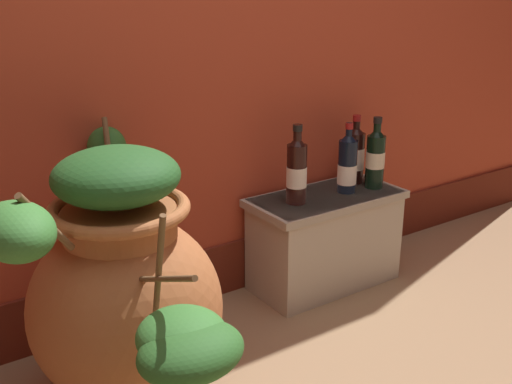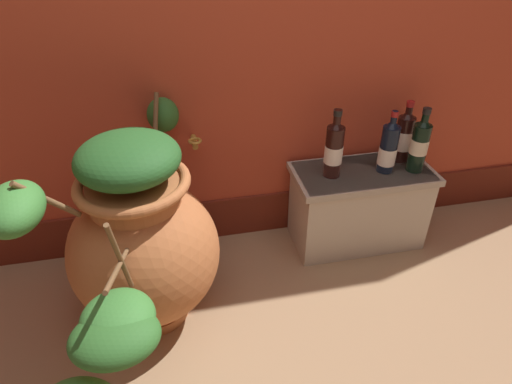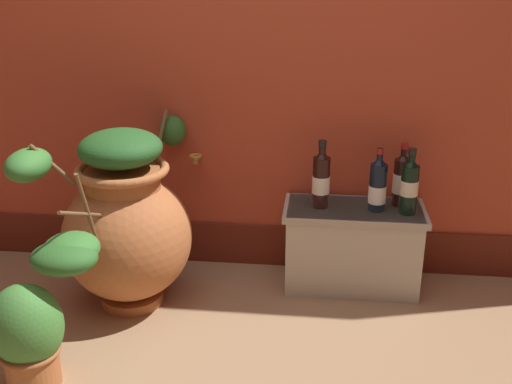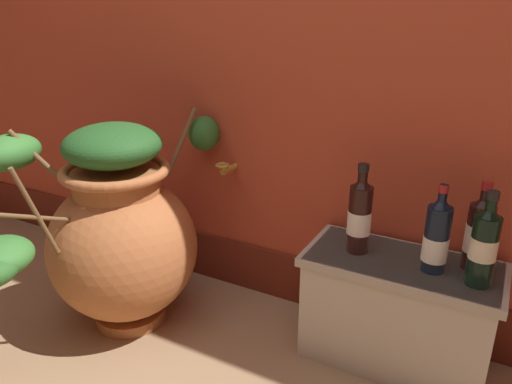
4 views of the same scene
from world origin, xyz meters
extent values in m
cube|color=maroon|center=(0.00, 1.10, 0.11)|extent=(4.40, 0.02, 0.21)
cylinder|color=#B28433|center=(-0.27, 1.05, 0.56)|extent=(0.02, 0.10, 0.02)
torus|color=#B28433|center=(-0.27, 1.00, 0.59)|extent=(0.06, 0.06, 0.01)
cylinder|color=#B26638|center=(-0.51, 0.67, 0.02)|extent=(0.27, 0.27, 0.05)
ellipsoid|color=#B26638|center=(-0.51, 0.67, 0.32)|extent=(0.55, 0.55, 0.55)
cylinder|color=#B26638|center=(-0.51, 0.67, 0.57)|extent=(0.31, 0.31, 0.11)
torus|color=#B26638|center=(-0.51, 0.67, 0.63)|extent=(0.39, 0.39, 0.04)
cylinder|color=brown|center=(-0.42, 0.94, 0.68)|extent=(0.06, 0.16, 0.25)
ellipsoid|color=#2D6628|center=(-0.38, 1.05, 0.69)|extent=(0.13, 0.13, 0.14)
cylinder|color=brown|center=(-0.74, 0.53, 0.68)|extent=(0.15, 0.10, 0.20)
ellipsoid|color=#387A33|center=(-0.81, 0.48, 0.70)|extent=(0.16, 0.23, 0.12)
cylinder|color=brown|center=(-0.54, 0.33, 0.57)|extent=(0.04, 0.36, 0.17)
cylinder|color=brown|center=(-0.54, 0.35, 0.57)|extent=(0.03, 0.12, 0.33)
ellipsoid|color=#235623|center=(-0.51, 0.67, 0.72)|extent=(0.34, 0.34, 0.15)
cube|color=beige|center=(0.47, 0.93, 0.20)|extent=(0.60, 0.29, 0.39)
cube|color=#AEA592|center=(0.47, 0.93, 0.38)|extent=(0.64, 0.31, 0.03)
cylinder|color=black|center=(0.56, 0.92, 0.50)|extent=(0.08, 0.08, 0.21)
cone|color=black|center=(0.56, 0.92, 0.62)|extent=(0.08, 0.08, 0.04)
cylinder|color=black|center=(0.56, 0.92, 0.64)|extent=(0.03, 0.03, 0.07)
cylinder|color=maroon|center=(0.56, 0.92, 0.67)|extent=(0.03, 0.03, 0.02)
cylinder|color=white|center=(0.56, 0.92, 0.47)|extent=(0.08, 0.08, 0.08)
cylinder|color=black|center=(0.31, 0.93, 0.51)|extent=(0.08, 0.08, 0.23)
cone|color=black|center=(0.31, 0.93, 0.64)|extent=(0.08, 0.08, 0.04)
cylinder|color=black|center=(0.31, 0.93, 0.66)|extent=(0.03, 0.03, 0.08)
cylinder|color=black|center=(0.31, 0.93, 0.69)|extent=(0.04, 0.04, 0.02)
cylinder|color=white|center=(0.31, 0.93, 0.50)|extent=(0.08, 0.08, 0.08)
cylinder|color=black|center=(0.67, 0.99, 0.50)|extent=(0.08, 0.08, 0.21)
cone|color=black|center=(0.67, 0.99, 0.62)|extent=(0.08, 0.08, 0.04)
cylinder|color=black|center=(0.67, 0.99, 0.64)|extent=(0.03, 0.03, 0.08)
cylinder|color=maroon|center=(0.67, 0.99, 0.67)|extent=(0.03, 0.03, 0.02)
cylinder|color=white|center=(0.67, 0.99, 0.50)|extent=(0.08, 0.08, 0.09)
cylinder|color=black|center=(0.70, 0.90, 0.50)|extent=(0.08, 0.08, 0.22)
cone|color=black|center=(0.70, 0.90, 0.62)|extent=(0.08, 0.08, 0.04)
cylinder|color=black|center=(0.70, 0.90, 0.65)|extent=(0.03, 0.03, 0.08)
cylinder|color=black|center=(0.70, 0.90, 0.68)|extent=(0.04, 0.04, 0.02)
cylinder|color=beige|center=(0.70, 0.90, 0.51)|extent=(0.08, 0.08, 0.07)
camera|label=1|loc=(-1.08, -0.84, 1.22)|focal=43.42mm
camera|label=2|loc=(-0.36, -0.64, 1.42)|focal=31.06mm
camera|label=3|loc=(0.31, -1.65, 1.45)|focal=43.01mm
camera|label=4|loc=(0.71, -0.52, 1.16)|focal=33.76mm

